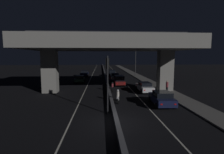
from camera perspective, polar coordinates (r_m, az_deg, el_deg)
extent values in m
plane|color=black|center=(14.33, 1.29, -14.57)|extent=(200.00, 200.00, 0.00)
cube|color=beige|center=(48.65, -6.56, 0.47)|extent=(0.12, 126.00, 0.00)
cube|color=beige|center=(48.82, 2.00, 0.53)|extent=(0.12, 126.00, 0.00)
cube|color=#4C4C51|center=(48.58, -2.27, 0.76)|extent=(0.35, 126.00, 0.44)
cube|color=#5B5956|center=(42.77, 9.64, -0.34)|extent=(2.53, 126.00, 0.12)
cube|color=gray|center=(26.82, -19.59, 1.76)|extent=(2.06, 1.66, 6.17)
cube|color=gray|center=(27.55, 16.95, 1.97)|extent=(2.06, 1.66, 6.17)
cube|color=gray|center=(25.80, -1.09, 10.76)|extent=(23.26, 11.95, 1.75)
cube|color=#333335|center=(25.93, -1.09, 13.68)|extent=(23.26, 0.40, 0.90)
cylinder|color=black|center=(15.69, -1.46, -2.72)|extent=(0.14, 0.14, 5.26)
cube|color=black|center=(15.67, -1.51, 4.46)|extent=(0.30, 0.28, 0.95)
sphere|color=red|center=(15.81, -1.53, 5.55)|extent=(0.18, 0.18, 0.18)
sphere|color=black|center=(15.82, -1.53, 4.48)|extent=(0.18, 0.18, 0.18)
sphere|color=black|center=(15.83, -1.53, 3.41)|extent=(0.18, 0.18, 0.18)
cylinder|color=#2D2D30|center=(47.27, 7.68, 4.69)|extent=(0.18, 0.18, 7.27)
cylinder|color=#2D2D30|center=(47.10, 6.51, 8.94)|extent=(2.04, 0.10, 0.10)
ellipsoid|color=#F2B759|center=(46.92, 5.27, 8.84)|extent=(0.56, 0.32, 0.24)
cube|color=#141938|center=(19.59, 15.89, -6.99)|extent=(2.06, 4.34, 0.69)
cube|color=black|center=(19.26, 16.14, -5.38)|extent=(1.74, 2.12, 0.52)
cylinder|color=black|center=(20.75, 12.27, -7.11)|extent=(0.23, 0.62, 0.62)
cylinder|color=black|center=(21.25, 17.14, -6.93)|extent=(0.23, 0.62, 0.62)
cylinder|color=black|center=(18.11, 14.36, -9.18)|extent=(0.23, 0.62, 0.62)
cylinder|color=black|center=(18.69, 19.87, -8.89)|extent=(0.23, 0.62, 0.62)
cube|color=red|center=(17.41, 15.89, -8.58)|extent=(0.18, 0.04, 0.11)
cube|color=red|center=(17.83, 19.98, -8.37)|extent=(0.18, 0.04, 0.11)
cube|color=silver|center=(26.24, 10.56, -3.39)|extent=(1.78, 4.56, 0.66)
cube|color=black|center=(25.94, 10.71, -2.23)|extent=(1.53, 2.20, 0.48)
cylinder|color=black|center=(27.53, 8.05, -3.58)|extent=(0.21, 0.68, 0.67)
cylinder|color=black|center=(27.94, 11.38, -3.49)|extent=(0.21, 0.68, 0.67)
cylinder|color=black|center=(24.67, 9.59, -4.79)|extent=(0.21, 0.68, 0.67)
cylinder|color=black|center=(25.13, 13.27, -4.67)|extent=(0.21, 0.68, 0.67)
cube|color=red|center=(23.92, 10.62, -4.28)|extent=(0.18, 0.03, 0.11)
cube|color=red|center=(24.26, 13.33, -4.20)|extent=(0.18, 0.03, 0.11)
cube|color=#591414|center=(31.61, 2.32, -1.63)|extent=(1.90, 3.98, 0.60)
cube|color=black|center=(31.61, 2.30, -0.30)|extent=(1.65, 2.87, 0.87)
cylinder|color=black|center=(32.82, 0.52, -1.85)|extent=(0.23, 0.69, 0.69)
cylinder|color=black|center=(33.05, 3.47, -1.80)|extent=(0.23, 0.69, 0.69)
cylinder|color=black|center=(30.28, 1.06, -2.57)|extent=(0.23, 0.69, 0.69)
cylinder|color=black|center=(30.53, 4.26, -2.51)|extent=(0.23, 0.69, 0.69)
cube|color=red|center=(29.60, 1.69, -2.14)|extent=(0.18, 0.04, 0.11)
cube|color=red|center=(29.78, 4.03, -2.10)|extent=(0.18, 0.04, 0.11)
cube|color=gray|center=(38.78, 0.90, -0.04)|extent=(1.84, 4.55, 0.77)
cube|color=black|center=(38.60, 0.91, 0.90)|extent=(1.61, 1.82, 0.54)
cylinder|color=black|center=(40.26, -0.53, -0.35)|extent=(0.20, 0.59, 0.58)
cylinder|color=black|center=(40.39, 1.99, -0.33)|extent=(0.20, 0.59, 0.58)
cylinder|color=black|center=(37.28, -0.29, -0.91)|extent=(0.20, 0.59, 0.58)
cylinder|color=black|center=(37.43, 2.43, -0.89)|extent=(0.20, 0.59, 0.58)
cube|color=red|center=(36.47, 0.17, -0.41)|extent=(0.18, 0.03, 0.11)
cube|color=red|center=(36.57, 2.17, -0.39)|extent=(0.18, 0.03, 0.11)
cube|color=black|center=(46.37, 0.07, 0.96)|extent=(1.73, 4.62, 0.59)
cube|color=black|center=(46.31, 0.07, 1.79)|extent=(1.50, 2.78, 0.76)
cylinder|color=black|center=(47.88, -0.99, 0.79)|extent=(0.21, 0.62, 0.62)
cylinder|color=black|center=(47.95, 0.94, 0.79)|extent=(0.21, 0.62, 0.62)
cylinder|color=black|center=(44.87, -0.87, 0.39)|extent=(0.21, 0.62, 0.62)
cylinder|color=black|center=(44.94, 1.19, 0.40)|extent=(0.21, 0.62, 0.62)
cube|color=red|center=(44.05, -0.54, 0.70)|extent=(0.18, 0.03, 0.11)
cube|color=red|center=(44.11, 0.96, 0.71)|extent=(0.18, 0.03, 0.11)
cube|color=black|center=(36.03, -10.49, -0.80)|extent=(2.00, 4.13, 0.56)
cube|color=black|center=(36.07, -10.50, 0.08)|extent=(1.68, 1.69, 0.53)
cylinder|color=black|center=(34.69, -9.18, -1.53)|extent=(0.23, 0.63, 0.63)
cylinder|color=black|center=(34.83, -12.11, -1.56)|extent=(0.23, 0.63, 0.63)
cylinder|color=black|center=(37.34, -8.96, -0.95)|extent=(0.23, 0.63, 0.63)
cylinder|color=black|center=(37.47, -11.70, -0.98)|extent=(0.23, 0.63, 0.63)
cube|color=white|center=(38.02, -9.30, -0.52)|extent=(0.18, 0.04, 0.11)
cube|color=white|center=(38.11, -11.22, -0.54)|extent=(0.18, 0.04, 0.11)
cube|color=#141938|center=(46.48, -8.99, 1.00)|extent=(1.87, 4.34, 0.76)
cube|color=black|center=(46.64, -8.98, 1.78)|extent=(1.64, 2.09, 0.47)
cylinder|color=black|center=(45.02, -7.99, 0.36)|extent=(0.20, 0.63, 0.63)
cylinder|color=black|center=(45.19, -10.30, 0.34)|extent=(0.20, 0.63, 0.63)
cylinder|color=black|center=(47.86, -7.75, 0.73)|extent=(0.20, 0.63, 0.63)
cylinder|color=black|center=(48.02, -9.92, 0.71)|extent=(0.20, 0.63, 0.63)
cube|color=white|center=(48.60, -8.00, 1.13)|extent=(0.18, 0.03, 0.11)
cube|color=white|center=(48.71, -9.53, 1.12)|extent=(0.18, 0.03, 0.11)
cylinder|color=black|center=(20.79, 1.87, -6.98)|extent=(0.12, 0.58, 0.58)
cylinder|color=black|center=(19.50, 1.96, -7.90)|extent=(0.14, 0.59, 0.58)
cube|color=silver|center=(20.09, 1.91, -6.82)|extent=(0.31, 1.03, 0.32)
cylinder|color=beige|center=(19.99, 1.92, -5.56)|extent=(0.34, 0.34, 0.58)
sphere|color=silver|center=(19.91, 1.92, -4.41)|extent=(0.24, 0.24, 0.24)
cube|color=red|center=(19.39, 1.96, -7.31)|extent=(0.08, 0.04, 0.08)
cylinder|color=black|center=(27.03, 0.10, -3.80)|extent=(0.11, 0.58, 0.58)
cylinder|color=black|center=(25.69, 0.15, -4.35)|extent=(0.13, 0.58, 0.58)
cube|color=black|center=(26.32, 0.12, -3.60)|extent=(0.29, 1.05, 0.32)
cylinder|color=maroon|center=(26.25, 0.12, -2.71)|extent=(0.34, 0.34, 0.51)
sphere|color=black|center=(26.19, 0.12, -1.90)|extent=(0.24, 0.24, 0.24)
cube|color=red|center=(25.60, 0.15, -3.89)|extent=(0.08, 0.03, 0.08)
cylinder|color=black|center=(35.73, -0.67, -1.26)|extent=(0.09, 0.57, 0.56)
cylinder|color=black|center=(34.47, -0.50, -1.54)|extent=(0.11, 0.57, 0.56)
cube|color=navy|center=(35.07, -0.59, -1.04)|extent=(0.26, 0.97, 0.32)
cylinder|color=maroon|center=(35.01, -0.59, -0.32)|extent=(0.33, 0.33, 0.57)
sphere|color=black|center=(34.97, -0.59, 0.34)|extent=(0.24, 0.24, 0.24)
cube|color=red|center=(34.39, -0.50, -1.19)|extent=(0.08, 0.03, 0.08)
cylinder|color=black|center=(25.73, 17.49, -4.07)|extent=(0.29, 0.29, 0.83)
cylinder|color=maroon|center=(25.61, 17.55, -2.39)|extent=(0.34, 0.34, 0.70)
sphere|color=tan|center=(25.54, 17.58, -1.36)|extent=(0.23, 0.23, 0.23)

